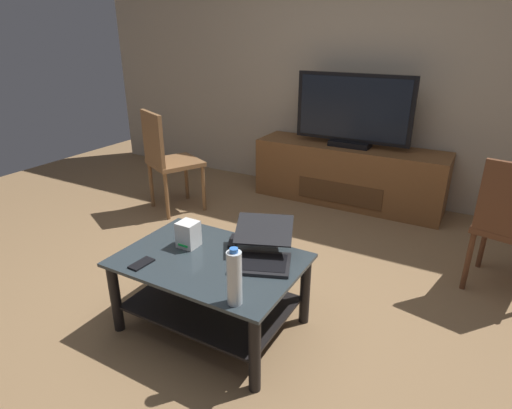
{
  "coord_description": "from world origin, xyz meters",
  "views": [
    {
      "loc": [
        1.21,
        -1.91,
        1.63
      ],
      "look_at": [
        -0.01,
        0.24,
        0.6
      ],
      "focal_mm": 29.4,
      "sensor_mm": 36.0,
      "label": 1
    }
  ],
  "objects_px": {
    "side_chair": "(166,157)",
    "router_box": "(188,234)",
    "cell_phone": "(142,264)",
    "television": "(353,112)",
    "media_cabinet": "(348,175)",
    "tv_remote": "(233,241)",
    "water_bottle_near": "(234,278)",
    "coffee_table": "(211,281)",
    "laptop": "(262,249)"
  },
  "relations": [
    {
      "from": "media_cabinet",
      "to": "television",
      "type": "height_order",
      "value": "television"
    },
    {
      "from": "side_chair",
      "to": "television",
      "type": "bearing_deg",
      "value": 35.7
    },
    {
      "from": "side_chair",
      "to": "router_box",
      "type": "bearing_deg",
      "value": -45.01
    },
    {
      "from": "cell_phone",
      "to": "water_bottle_near",
      "type": "bearing_deg",
      "value": -1.11
    },
    {
      "from": "coffee_table",
      "to": "television",
      "type": "xyz_separation_m",
      "value": [
        0.07,
        2.26,
        0.61
      ]
    },
    {
      "from": "side_chair",
      "to": "laptop",
      "type": "distance_m",
      "value": 1.95
    },
    {
      "from": "coffee_table",
      "to": "water_bottle_near",
      "type": "height_order",
      "value": "water_bottle_near"
    },
    {
      "from": "side_chair",
      "to": "cell_phone",
      "type": "height_order",
      "value": "side_chair"
    },
    {
      "from": "coffee_table",
      "to": "side_chair",
      "type": "bearing_deg",
      "value": 137.87
    },
    {
      "from": "side_chair",
      "to": "router_box",
      "type": "relative_size",
      "value": 6.29
    },
    {
      "from": "laptop",
      "to": "router_box",
      "type": "relative_size",
      "value": 3.24
    },
    {
      "from": "media_cabinet",
      "to": "television",
      "type": "xyz_separation_m",
      "value": [
        -0.0,
        -0.02,
        0.63
      ]
    },
    {
      "from": "tv_remote",
      "to": "cell_phone",
      "type": "bearing_deg",
      "value": -146.09
    },
    {
      "from": "water_bottle_near",
      "to": "tv_remote",
      "type": "xyz_separation_m",
      "value": [
        -0.33,
        0.51,
        -0.13
      ]
    },
    {
      "from": "laptop",
      "to": "water_bottle_near",
      "type": "height_order",
      "value": "water_bottle_near"
    },
    {
      "from": "cell_phone",
      "to": "coffee_table",
      "type": "bearing_deg",
      "value": 42.17
    },
    {
      "from": "router_box",
      "to": "cell_phone",
      "type": "xyz_separation_m",
      "value": [
        -0.09,
        -0.3,
        -0.07
      ]
    },
    {
      "from": "coffee_table",
      "to": "side_chair",
      "type": "height_order",
      "value": "side_chair"
    },
    {
      "from": "cell_phone",
      "to": "television",
      "type": "bearing_deg",
      "value": 84.91
    },
    {
      "from": "media_cabinet",
      "to": "tv_remote",
      "type": "height_order",
      "value": "media_cabinet"
    },
    {
      "from": "media_cabinet",
      "to": "router_box",
      "type": "relative_size",
      "value": 12.09
    },
    {
      "from": "side_chair",
      "to": "cell_phone",
      "type": "xyz_separation_m",
      "value": [
        1.08,
        -1.47,
        -0.08
      ]
    },
    {
      "from": "coffee_table",
      "to": "television",
      "type": "height_order",
      "value": "television"
    },
    {
      "from": "router_box",
      "to": "coffee_table",
      "type": "bearing_deg",
      "value": -18.04
    },
    {
      "from": "router_box",
      "to": "side_chair",
      "type": "bearing_deg",
      "value": 134.99
    },
    {
      "from": "television",
      "to": "tv_remote",
      "type": "distance_m",
      "value": 2.09
    },
    {
      "from": "television",
      "to": "tv_remote",
      "type": "relative_size",
      "value": 6.97
    },
    {
      "from": "water_bottle_near",
      "to": "tv_remote",
      "type": "height_order",
      "value": "water_bottle_near"
    },
    {
      "from": "cell_phone",
      "to": "tv_remote",
      "type": "relative_size",
      "value": 0.88
    },
    {
      "from": "television",
      "to": "side_chair",
      "type": "bearing_deg",
      "value": -144.3
    },
    {
      "from": "television",
      "to": "tv_remote",
      "type": "bearing_deg",
      "value": -91.64
    },
    {
      "from": "side_chair",
      "to": "media_cabinet",
      "type": "bearing_deg",
      "value": 36.27
    },
    {
      "from": "television",
      "to": "laptop",
      "type": "bearing_deg",
      "value": -85.0
    },
    {
      "from": "media_cabinet",
      "to": "water_bottle_near",
      "type": "xyz_separation_m",
      "value": [
        0.27,
        -2.56,
        0.3
      ]
    },
    {
      "from": "media_cabinet",
      "to": "router_box",
      "type": "bearing_deg",
      "value": -96.75
    },
    {
      "from": "television",
      "to": "laptop",
      "type": "xyz_separation_m",
      "value": [
        0.19,
        -2.12,
        -0.41
      ]
    },
    {
      "from": "side_chair",
      "to": "laptop",
      "type": "relative_size",
      "value": 1.94
    },
    {
      "from": "water_bottle_near",
      "to": "coffee_table",
      "type": "bearing_deg",
      "value": 140.66
    },
    {
      "from": "television",
      "to": "side_chair",
      "type": "relative_size",
      "value": 1.15
    },
    {
      "from": "television",
      "to": "water_bottle_near",
      "type": "xyz_separation_m",
      "value": [
        0.27,
        -2.54,
        -0.33
      ]
    },
    {
      "from": "water_bottle_near",
      "to": "media_cabinet",
      "type": "bearing_deg",
      "value": 96.06
    },
    {
      "from": "media_cabinet",
      "to": "laptop",
      "type": "bearing_deg",
      "value": -85.05
    },
    {
      "from": "television",
      "to": "cell_phone",
      "type": "height_order",
      "value": "television"
    },
    {
      "from": "laptop",
      "to": "cell_phone",
      "type": "height_order",
      "value": "laptop"
    },
    {
      "from": "media_cabinet",
      "to": "tv_remote",
      "type": "relative_size",
      "value": 11.62
    },
    {
      "from": "coffee_table",
      "to": "media_cabinet",
      "type": "distance_m",
      "value": 2.29
    },
    {
      "from": "coffee_table",
      "to": "router_box",
      "type": "xyz_separation_m",
      "value": [
        -0.19,
        0.06,
        0.22
      ]
    },
    {
      "from": "side_chair",
      "to": "tv_remote",
      "type": "height_order",
      "value": "side_chair"
    },
    {
      "from": "media_cabinet",
      "to": "router_box",
      "type": "height_order",
      "value": "router_box"
    },
    {
      "from": "media_cabinet",
      "to": "side_chair",
      "type": "xyz_separation_m",
      "value": [
        -1.43,
        -1.05,
        0.25
      ]
    }
  ]
}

